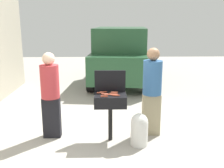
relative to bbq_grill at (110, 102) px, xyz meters
name	(u,v)px	position (x,y,z in m)	size (l,w,h in m)	color
ground_plane	(97,142)	(-0.27, -0.10, -0.77)	(24.00, 24.00, 0.00)	#9E998E
bbq_grill	(110,102)	(0.00, 0.00, 0.00)	(0.60, 0.44, 0.92)	black
grill_lid_open	(110,81)	(0.00, 0.22, 0.35)	(0.60, 0.05, 0.42)	black
hot_dog_0	(108,95)	(-0.05, -0.04, 0.16)	(0.03, 0.03, 0.13)	#C6593D
hot_dog_1	(100,93)	(-0.19, 0.09, 0.16)	(0.03, 0.03, 0.13)	#B74C33
hot_dog_2	(114,95)	(0.07, -0.05, 0.16)	(0.03, 0.03, 0.13)	#C6593D
hot_dog_3	(103,92)	(-0.13, 0.14, 0.16)	(0.03, 0.03, 0.13)	#AD4228
hot_dog_4	(114,93)	(0.07, 0.07, 0.16)	(0.03, 0.03, 0.13)	#B74C33
hot_dog_5	(105,94)	(-0.10, -0.01, 0.16)	(0.03, 0.03, 0.13)	#C6593D
hot_dog_6	(115,92)	(0.08, 0.13, 0.16)	(0.03, 0.03, 0.13)	#C6593D
hot_dog_7	(113,94)	(0.05, 0.03, 0.16)	(0.03, 0.03, 0.13)	#AD4228
hot_dog_8	(116,95)	(0.10, -0.11, 0.16)	(0.03, 0.03, 0.13)	#AD4228
hot_dog_9	(104,96)	(-0.11, -0.15, 0.16)	(0.03, 0.03, 0.13)	#AD4228
propane_tank	(139,129)	(0.53, -0.23, -0.45)	(0.32, 0.32, 0.62)	silver
person_left	(50,92)	(-1.15, 0.18, 0.14)	(0.36, 0.36, 1.69)	black
person_right	(152,89)	(0.83, 0.25, 0.18)	(0.37, 0.37, 1.77)	gray
parked_minivan	(121,55)	(0.49, 4.92, 0.25)	(2.39, 4.57, 2.02)	#234C2D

